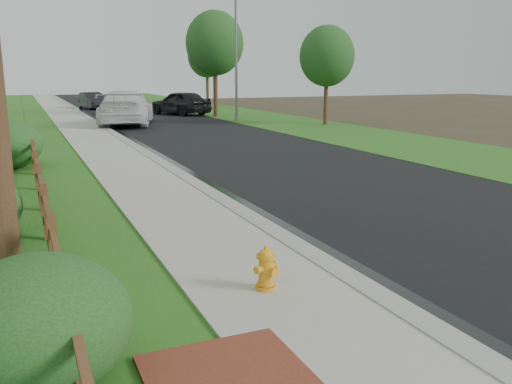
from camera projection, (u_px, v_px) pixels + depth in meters
name	position (u px, v px, depth m)	size (l,w,h in m)	color
ground	(377.00, 322.00, 6.76)	(120.00, 120.00, 0.00)	#38301E
road	(145.00, 116.00, 39.91)	(8.00, 90.00, 0.02)	black
curb	(86.00, 117.00, 38.26)	(0.40, 90.00, 0.12)	gray
wet_gutter	(91.00, 117.00, 38.41)	(0.50, 90.00, 0.00)	black
sidewalk	(66.00, 117.00, 37.76)	(2.20, 90.00, 0.10)	#A7A391
grass_strip	(37.00, 119.00, 37.03)	(1.60, 90.00, 0.06)	#23621C
verge_far	(232.00, 113.00, 42.59)	(6.00, 90.00, 0.04)	#23621C
ranch_fence	(42.00, 196.00, 10.96)	(0.12, 16.92, 1.10)	#522B1B
fire_hydrant	(266.00, 269.00, 7.50)	(0.41, 0.34, 0.63)	orange
white_suv	(126.00, 108.00, 32.28)	(2.86, 7.04, 2.04)	white
dark_car_mid	(180.00, 103.00, 40.40)	(2.11, 5.24, 1.79)	black
dark_car_far	(92.00, 101.00, 46.90)	(1.52, 4.37, 1.44)	black
streetlight	(234.00, 47.00, 34.27)	(1.87, 0.69, 8.25)	slate
shrub_a	(37.00, 326.00, 5.18)	(1.82, 1.82, 1.36)	#18451C
shrub_d	(5.00, 145.00, 17.42)	(2.36, 2.36, 1.61)	#18451C
tree_near_right	(327.00, 56.00, 31.81)	(3.24, 3.24, 5.83)	#382216
tree_mid_right	(215.00, 43.00, 37.63)	(4.05, 4.05, 7.34)	#382216
tree_far_right	(207.00, 56.00, 50.50)	(3.57, 3.57, 6.58)	#382216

